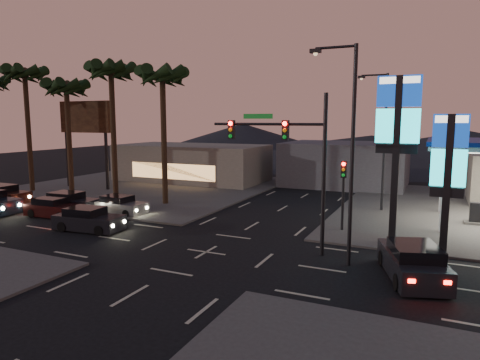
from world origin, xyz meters
The scene contains 25 objects.
ground centered at (0.00, 0.00, 0.00)m, with size 140.00×140.00×0.00m, color black.
corner_lot_nw centered at (-16.00, 16.00, 0.06)m, with size 24.00×24.00×0.12m, color #47443F.
pylon_sign_tall centered at (8.50, 5.50, 6.39)m, with size 2.20×0.35×9.00m.
pylon_sign_short centered at (11.00, 4.50, 4.66)m, with size 1.60×0.35×7.00m.
traffic_signal_mast centered at (3.76, 1.99, 5.23)m, with size 6.10×0.39×8.00m.
pedestal_signal centered at (5.50, 6.98, 2.92)m, with size 0.32×0.39×4.30m.
streetlight_near centered at (6.79, 1.00, 5.72)m, with size 2.14×0.25×10.00m.
streetlight_mid centered at (6.79, 14.00, 5.72)m, with size 2.14×0.25×10.00m.
streetlight_far centered at (6.79, 28.00, 5.72)m, with size 2.14×0.25×10.00m.
palm_a centered at (-9.00, 9.50, 9.43)m, with size 4.41×4.41×10.86m.
palm_b centered at (-14.00, 9.50, 9.97)m, with size 4.41×4.41×11.46m.
palm_c centered at (-19.00, 9.50, 8.88)m, with size 4.41×4.41×10.26m.
palm_d centered at (-24.00, 9.50, 10.15)m, with size 4.41×4.41×11.66m.
billboard centered at (-20.50, 13.00, 6.33)m, with size 6.00×0.30×8.50m.
building_far_west centered at (-14.00, 22.00, 2.00)m, with size 16.00×8.00×4.00m, color #726B5B.
building_far_mid centered at (2.00, 26.00, 2.20)m, with size 12.00×9.00×4.40m, color #4C4C51.
hill_left centered at (-25.00, 60.00, 3.00)m, with size 40.00×40.00×6.00m, color black.
hill_right centered at (15.00, 60.00, 2.50)m, with size 50.00×50.00×5.00m, color black.
hill_center centered at (0.00, 60.00, 2.00)m, with size 60.00×60.00×4.00m, color black.
car_lane_a_front centered at (-8.69, 0.83, 0.66)m, with size 4.47×2.15×1.42m.
car_lane_a_mid centered at (-13.68, 2.67, 0.62)m, with size 4.17×1.90×1.33m.
car_lane_b_front centered at (-10.04, 5.30, 0.62)m, with size 4.17×1.95×1.33m.
car_lane_b_mid centered at (-13.96, 4.36, 0.67)m, with size 4.56×2.14×1.45m.
car_lane_b_rear centered at (-21.25, 4.40, 0.70)m, with size 4.68×2.00×1.52m.
suv_station centered at (9.78, 0.41, 0.73)m, with size 3.30×5.07×1.57m.
Camera 1 is at (10.38, -18.51, 6.71)m, focal length 32.00 mm.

